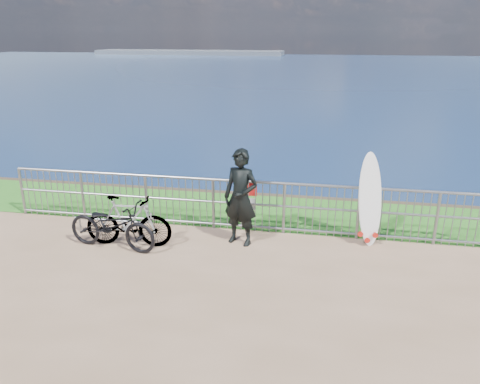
% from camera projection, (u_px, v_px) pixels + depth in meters
% --- Properties ---
extents(grass_strip, '(120.00, 120.00, 0.00)m').
position_uv_depth(grass_strip, '(245.00, 211.00, 11.04)').
color(grass_strip, '#287520').
rests_on(grass_strip, ground).
extents(seascape, '(260.00, 260.00, 5.00)m').
position_uv_depth(seascape, '(190.00, 55.00, 154.28)').
color(seascape, brown).
rests_on(seascape, ground).
extents(railing, '(10.06, 0.10, 1.13)m').
position_uv_depth(railing, '(237.00, 204.00, 9.83)').
color(railing, gray).
rests_on(railing, ground).
extents(surfer, '(0.81, 0.64, 1.93)m').
position_uv_depth(surfer, '(241.00, 198.00, 9.09)').
color(surfer, black).
rests_on(surfer, ground).
extents(surfboard, '(0.60, 0.57, 1.85)m').
position_uv_depth(surfboard, '(370.00, 203.00, 9.13)').
color(surfboard, white).
rests_on(surfboard, ground).
extents(bicycle_near, '(1.92, 0.90, 0.97)m').
position_uv_depth(bicycle_near, '(112.00, 225.00, 9.01)').
color(bicycle_near, black).
rests_on(bicycle_near, ground).
extents(bicycle_far, '(1.75, 0.61, 1.03)m').
position_uv_depth(bicycle_far, '(128.00, 221.00, 9.12)').
color(bicycle_far, black).
rests_on(bicycle_far, ground).
extents(bike_rack, '(1.59, 0.05, 0.33)m').
position_uv_depth(bike_rack, '(110.00, 222.00, 9.73)').
color(bike_rack, gray).
rests_on(bike_rack, ground).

